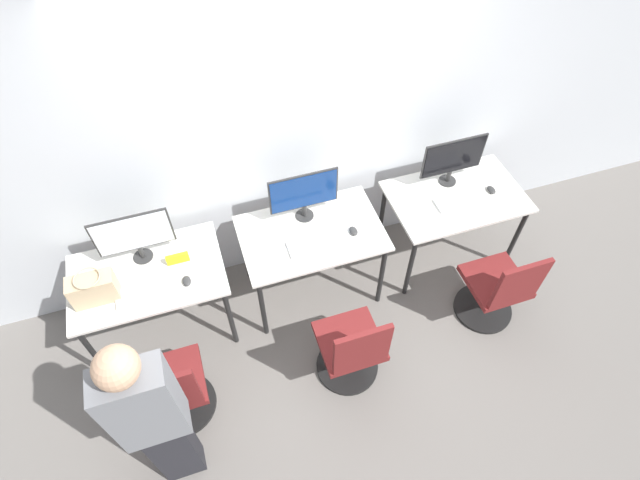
% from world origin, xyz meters
% --- Properties ---
extents(ground_plane, '(20.00, 20.00, 0.00)m').
position_xyz_m(ground_plane, '(0.00, 0.00, 0.00)').
color(ground_plane, slate).
extents(wall_back, '(12.00, 0.05, 2.80)m').
position_xyz_m(wall_back, '(0.00, 0.82, 1.40)').
color(wall_back, silver).
rests_on(wall_back, ground_plane).
extents(desk_left, '(1.08, 0.69, 0.75)m').
position_xyz_m(desk_left, '(-1.23, 0.35, 0.67)').
color(desk_left, silver).
rests_on(desk_left, ground_plane).
extents(monitor_left, '(0.53, 0.14, 0.43)m').
position_xyz_m(monitor_left, '(-1.23, 0.51, 1.00)').
color(monitor_left, '#2D2D2D').
rests_on(monitor_left, desk_left).
extents(keyboard_left, '(0.43, 0.16, 0.02)m').
position_xyz_m(keyboard_left, '(-1.23, 0.17, 0.76)').
color(keyboard_left, silver).
rests_on(keyboard_left, desk_left).
extents(mouse_left, '(0.06, 0.09, 0.03)m').
position_xyz_m(mouse_left, '(-0.97, 0.18, 0.77)').
color(mouse_left, '#333333').
rests_on(mouse_left, desk_left).
extents(office_chair_left, '(0.48, 0.48, 0.89)m').
position_xyz_m(office_chair_left, '(-1.23, -0.40, 0.36)').
color(office_chair_left, black).
rests_on(office_chair_left, ground_plane).
extents(person_left, '(0.36, 0.22, 1.65)m').
position_xyz_m(person_left, '(-1.27, -0.77, 0.90)').
color(person_left, '#232328').
rests_on(person_left, ground_plane).
extents(desk_center, '(1.08, 0.69, 0.75)m').
position_xyz_m(desk_center, '(0.00, 0.35, 0.67)').
color(desk_center, silver).
rests_on(desk_center, ground_plane).
extents(monitor_center, '(0.53, 0.14, 0.43)m').
position_xyz_m(monitor_center, '(0.00, 0.52, 1.00)').
color(monitor_center, '#2D2D2D').
rests_on(monitor_center, desk_center).
extents(keyboard_center, '(0.43, 0.16, 0.02)m').
position_xyz_m(keyboard_center, '(0.00, 0.22, 0.76)').
color(keyboard_center, silver).
rests_on(keyboard_center, desk_center).
extents(mouse_center, '(0.06, 0.09, 0.03)m').
position_xyz_m(mouse_center, '(0.30, 0.25, 0.77)').
color(mouse_center, '#333333').
rests_on(mouse_center, desk_center).
extents(office_chair_center, '(0.48, 0.48, 0.89)m').
position_xyz_m(office_chair_center, '(0.03, -0.50, 0.36)').
color(office_chair_center, black).
rests_on(office_chair_center, ground_plane).
extents(desk_right, '(1.08, 0.69, 0.75)m').
position_xyz_m(desk_right, '(1.23, 0.35, 0.67)').
color(desk_right, silver).
rests_on(desk_right, ground_plane).
extents(monitor_right, '(0.53, 0.14, 0.43)m').
position_xyz_m(monitor_right, '(1.23, 0.52, 1.00)').
color(monitor_right, '#2D2D2D').
rests_on(monitor_right, desk_right).
extents(keyboard_right, '(0.43, 0.16, 0.02)m').
position_xyz_m(keyboard_right, '(1.23, 0.28, 0.76)').
color(keyboard_right, silver).
rests_on(keyboard_right, desk_right).
extents(mouse_right, '(0.06, 0.09, 0.03)m').
position_xyz_m(mouse_right, '(1.52, 0.30, 0.77)').
color(mouse_right, '#333333').
rests_on(mouse_right, desk_right).
extents(office_chair_right, '(0.48, 0.48, 0.89)m').
position_xyz_m(office_chair_right, '(1.30, -0.37, 0.36)').
color(office_chair_right, black).
rests_on(office_chair_right, ground_plane).
extents(handbag, '(0.30, 0.18, 0.25)m').
position_xyz_m(handbag, '(-1.56, 0.24, 0.87)').
color(handbag, tan).
rests_on(handbag, desk_left).
extents(placard_left, '(0.16, 0.03, 0.08)m').
position_xyz_m(placard_left, '(-1.00, 0.38, 0.79)').
color(placard_left, yellow).
rests_on(placard_left, desk_left).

